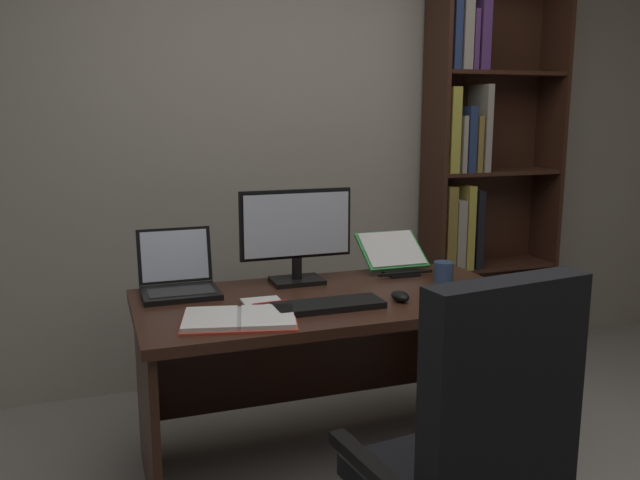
# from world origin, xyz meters

# --- Properties ---
(wall_back) EXTENTS (5.32, 0.12, 2.81)m
(wall_back) POSITION_xyz_m (0.00, 1.91, 1.41)
(wall_back) COLOR #A89E8E
(wall_back) RESTS_ON ground
(desk) EXTENTS (1.54, 0.76, 0.73)m
(desk) POSITION_xyz_m (-0.18, 0.91, 0.53)
(desk) COLOR #381E14
(desk) RESTS_ON ground
(bookshelf) EXTENTS (0.80, 0.27, 2.24)m
(bookshelf) POSITION_xyz_m (1.04, 1.70, 1.10)
(bookshelf) COLOR #381E14
(bookshelf) RESTS_ON ground
(office_chair) EXTENTS (0.65, 0.60, 1.05)m
(office_chair) POSITION_xyz_m (-0.11, -0.11, 0.44)
(office_chair) COLOR black
(office_chair) RESTS_ON ground
(monitor) EXTENTS (0.50, 0.16, 0.41)m
(monitor) POSITION_xyz_m (-0.24, 1.09, 0.94)
(monitor) COLOR black
(monitor) RESTS_ON desk
(laptop) EXTENTS (0.31, 0.30, 0.25)m
(laptop) POSITION_xyz_m (-0.75, 1.09, 0.78)
(laptop) COLOR black
(laptop) RESTS_ON desk
(keyboard) EXTENTS (0.42, 0.15, 0.02)m
(keyboard) POSITION_xyz_m (-0.24, 0.68, 0.74)
(keyboard) COLOR black
(keyboard) RESTS_ON desk
(computer_mouse) EXTENTS (0.06, 0.10, 0.04)m
(computer_mouse) POSITION_xyz_m (0.06, 0.68, 0.75)
(computer_mouse) COLOR black
(computer_mouse) RESTS_ON desk
(reading_stand_with_book) EXTENTS (0.30, 0.27, 0.17)m
(reading_stand_with_book) POSITION_xyz_m (0.25, 1.15, 0.81)
(reading_stand_with_book) COLOR black
(reading_stand_with_book) RESTS_ON desk
(open_binder) EXTENTS (0.45, 0.35, 0.02)m
(open_binder) POSITION_xyz_m (-0.60, 0.63, 0.74)
(open_binder) COLOR #DB422D
(open_binder) RESTS_ON desk
(notepad) EXTENTS (0.15, 0.21, 0.01)m
(notepad) POSITION_xyz_m (-0.46, 0.78, 0.73)
(notepad) COLOR white
(notepad) RESTS_ON desk
(pen) EXTENTS (0.14, 0.02, 0.01)m
(pen) POSITION_xyz_m (-0.44, 0.78, 0.74)
(pen) COLOR maroon
(pen) RESTS_ON notepad
(coffee_mug) EXTENTS (0.08, 0.08, 0.09)m
(coffee_mug) POSITION_xyz_m (0.37, 0.88, 0.77)
(coffee_mug) COLOR #334C7A
(coffee_mug) RESTS_ON desk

